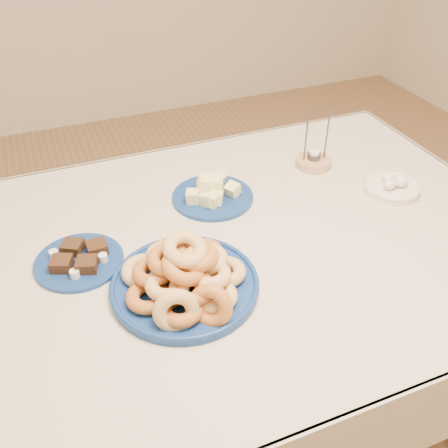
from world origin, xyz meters
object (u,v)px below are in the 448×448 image
Objects in this scene: donut_platter at (185,277)px; candle_holder at (314,161)px; melon_plate at (212,192)px; dining_table at (217,274)px; brownie_plate at (79,260)px; egg_bowl at (392,187)px.

candle_holder is (0.57, 0.39, -0.03)m from donut_platter.
donut_platter is 0.69m from candle_holder.
dining_table is at bearing -107.78° from melon_plate.
egg_bowl reaches higher than brownie_plate.
candle_holder is at bearing 14.43° from brownie_plate.
dining_table is 3.88× the size of donut_platter.
melon_plate is 1.43× the size of candle_holder.
donut_platter is at bearing -120.44° from melon_plate.
brownie_plate is at bearing 178.70° from egg_bowl.
melon_plate is at bearing -170.82° from candle_holder.
egg_bowl is (0.14, -0.22, -0.00)m from candle_holder.
egg_bowl is at bearing -57.74° from candle_holder.
egg_bowl is at bearing 13.43° from donut_platter.
dining_table is at bearing -149.49° from candle_holder.
melon_plate is at bearing 19.04° from brownie_plate.
dining_table is at bearing -9.33° from brownie_plate.
dining_table is 6.26× the size of brownie_plate.
egg_bowl is (0.71, 0.17, -0.03)m from donut_platter.
melon_plate is 1.45× the size of egg_bowl.
dining_table is 6.20× the size of melon_plate.
candle_holder reaches higher than melon_plate.
donut_platter is at bearing -145.46° from candle_holder.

